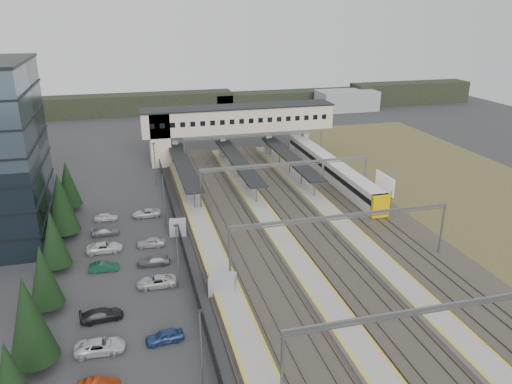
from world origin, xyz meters
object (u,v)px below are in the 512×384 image
object	(u,v)px
relay_cabin_near	(223,285)
footbridge	(225,122)
train	(331,169)
billboard	(385,184)
relay_cabin_far	(178,227)

from	to	relation	value
relay_cabin_near	footbridge	distance (m)	54.04
footbridge	train	xyz separation A→B (m)	(16.30, -18.15, -5.88)
relay_cabin_near	footbridge	xyz separation A→B (m)	(11.09, 52.46, 6.73)
relay_cabin_near	billboard	bearing A→B (deg)	33.62
relay_cabin_far	train	distance (m)	34.94
relay_cabin_far	footbridge	distance (m)	38.57
train	billboard	bearing A→B (deg)	-74.87
footbridge	relay_cabin_near	bearing A→B (deg)	-101.94
relay_cabin_near	train	world-z (taller)	train
relay_cabin_near	relay_cabin_far	xyz separation A→B (m)	(-3.10, 17.26, -0.15)
footbridge	train	world-z (taller)	footbridge
footbridge	train	distance (m)	25.10
footbridge	billboard	size ratio (longest dim) A/B	6.86
footbridge	billboard	world-z (taller)	footbridge
relay_cabin_near	relay_cabin_far	world-z (taller)	relay_cabin_near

